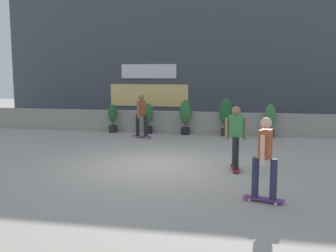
# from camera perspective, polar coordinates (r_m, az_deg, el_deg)

# --- Properties ---
(ground_plane) EXTENTS (48.00, 48.00, 0.00)m
(ground_plane) POSITION_cam_1_polar(r_m,az_deg,el_deg) (11.12, -1.52, -5.62)
(ground_plane) COLOR #A8A093
(planter_wall) EXTENTS (18.00, 0.40, 0.90)m
(planter_wall) POSITION_cam_1_polar(r_m,az_deg,el_deg) (16.86, 2.99, 0.51)
(planter_wall) COLOR gray
(planter_wall) RESTS_ON ground
(building_backdrop) EXTENTS (20.00, 2.08, 6.50)m
(building_backdrop) POSITION_cam_1_polar(r_m,az_deg,el_deg) (20.70, 4.65, 9.59)
(building_backdrop) COLOR #424751
(building_backdrop) RESTS_ON ground
(potted_plant_0) EXTENTS (0.37, 0.37, 1.20)m
(potted_plant_0) POSITION_cam_1_polar(r_m,az_deg,el_deg) (17.16, -7.89, 1.19)
(potted_plant_0) COLOR #2D2823
(potted_plant_0) RESTS_ON ground
(potted_plant_1) EXTENTS (0.41, 0.41, 1.28)m
(potted_plant_1) POSITION_cam_1_polar(r_m,az_deg,el_deg) (16.71, -2.88, 1.33)
(potted_plant_1) COLOR black
(potted_plant_1) RESTS_ON ground
(potted_plant_2) EXTENTS (0.48, 0.48, 1.44)m
(potted_plant_2) POSITION_cam_1_polar(r_m,az_deg,el_deg) (16.38, 2.52, 1.63)
(potted_plant_2) COLOR black
(potted_plant_2) RESTS_ON ground
(potted_plant_3) EXTENTS (0.53, 0.53, 1.52)m
(potted_plant_3) POSITION_cam_1_polar(r_m,az_deg,el_deg) (16.21, 8.23, 1.71)
(potted_plant_3) COLOR #2D2823
(potted_plant_3) RESTS_ON ground
(potted_plant_4) EXTENTS (0.42, 0.42, 1.32)m
(potted_plant_4) POSITION_cam_1_polar(r_m,az_deg,el_deg) (16.23, 14.36, 1.01)
(potted_plant_4) COLOR #2D2823
(potted_plant_4) RESTS_ON ground
(skater_by_wall_left) EXTENTS (0.56, 0.82, 1.70)m
(skater_by_wall_left) POSITION_cam_1_polar(r_m,az_deg,el_deg) (10.51, 9.66, -1.29)
(skater_by_wall_left) COLOR maroon
(skater_by_wall_left) RESTS_ON ground
(skater_foreground) EXTENTS (0.82, 0.55, 1.70)m
(skater_foreground) POSITION_cam_1_polar(r_m,az_deg,el_deg) (15.58, -3.81, 1.72)
(skater_foreground) COLOR #72338C
(skater_foreground) RESTS_ON ground
(skater_by_wall_right) EXTENTS (0.82, 0.54, 1.70)m
(skater_by_wall_right) POSITION_cam_1_polar(r_m,az_deg,el_deg) (8.07, 13.69, -4.13)
(skater_by_wall_right) COLOR #72338C
(skater_by_wall_right) RESTS_ON ground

